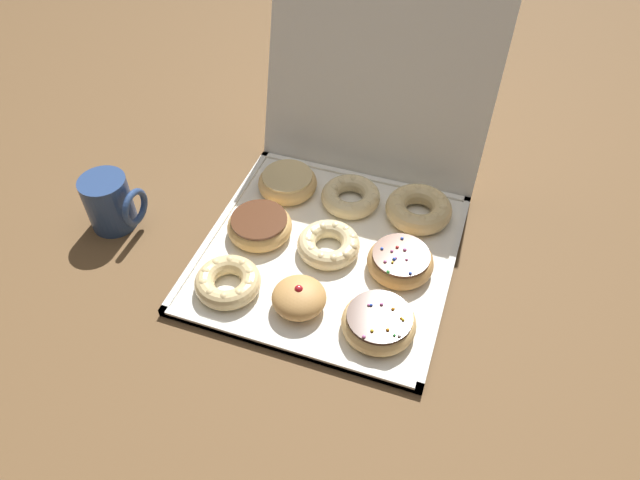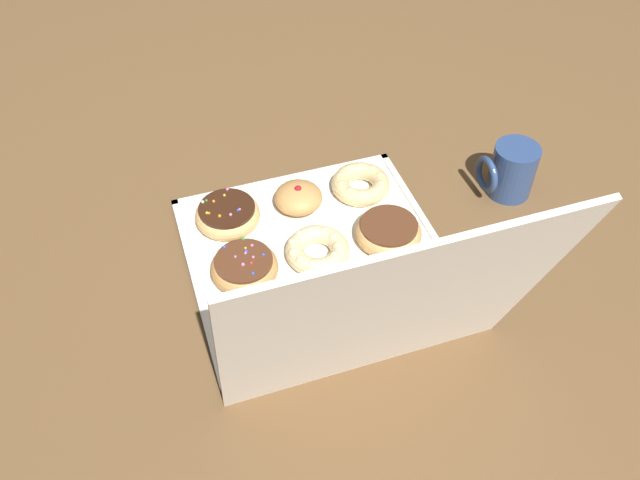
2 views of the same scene
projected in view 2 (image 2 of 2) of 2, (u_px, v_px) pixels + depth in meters
ground_plane at (318, 261)px, 1.14m from camera, size 3.00×3.00×0.00m
donut_box at (318, 259)px, 1.14m from camera, size 0.43×0.43×0.01m
box_lid_open at (389, 317)px, 0.82m from camera, size 0.43×0.13×0.40m
cruller_donut_0 at (361, 184)px, 1.24m from camera, size 0.11×0.11×0.04m
jelly_filled_donut_1 at (298, 198)px, 1.21m from camera, size 0.09×0.09×0.05m
sprinkle_donut_2 at (227, 214)px, 1.18m from camera, size 0.12×0.12×0.04m
chocolate_frosted_donut_3 at (388, 231)px, 1.15m from camera, size 0.12×0.12×0.04m
cruller_donut_4 at (315, 250)px, 1.12m from camera, size 0.11×0.11×0.03m
sprinkle_donut_5 at (244, 266)px, 1.10m from camera, size 0.11×0.11×0.04m
glazed_ring_donut_6 at (416, 286)px, 1.07m from camera, size 0.11×0.11×0.04m
cruller_donut_7 at (341, 309)px, 1.04m from camera, size 0.11×0.11×0.03m
cruller_donut_8 at (265, 331)px, 1.01m from camera, size 0.12×0.12×0.04m
coffee_mug at (511, 170)px, 1.23m from camera, size 0.10×0.08×0.10m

